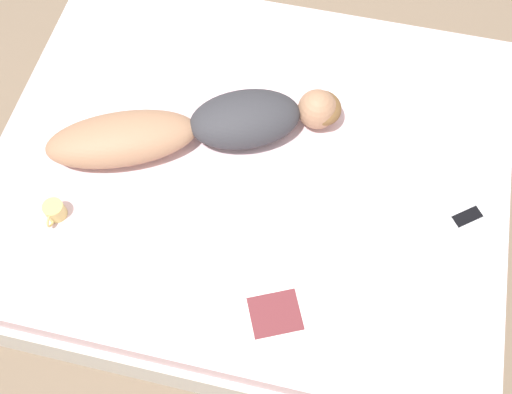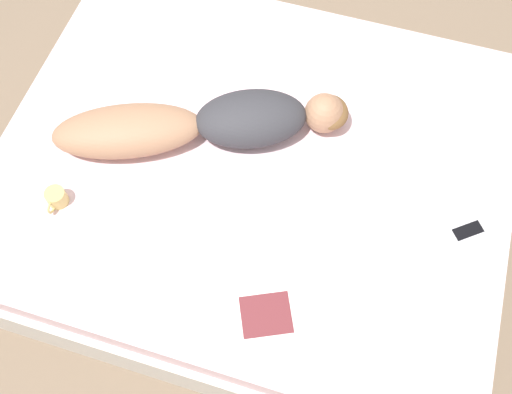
{
  "view_description": "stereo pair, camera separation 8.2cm",
  "coord_description": "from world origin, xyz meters",
  "px_view_note": "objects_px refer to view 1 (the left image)",
  "views": [
    {
      "loc": [
        1.3,
        0.32,
        2.75
      ],
      "look_at": [
        0.21,
        0.07,
        0.53
      ],
      "focal_mm": 42.0,
      "sensor_mm": 36.0,
      "label": 1
    },
    {
      "loc": [
        1.28,
        0.4,
        2.75
      ],
      "look_at": [
        0.21,
        0.07,
        0.53
      ],
      "focal_mm": 42.0,
      "sensor_mm": 36.0,
      "label": 2
    }
  ],
  "objects_px": {
    "person": "(200,127)",
    "cell_phone": "(467,217)",
    "coffee_mug": "(55,211)",
    "open_magazine": "(268,284)"
  },
  "relations": [
    {
      "from": "person",
      "to": "cell_phone",
      "type": "distance_m",
      "value": 1.2
    },
    {
      "from": "open_magazine",
      "to": "cell_phone",
      "type": "bearing_deg",
      "value": 97.59
    },
    {
      "from": "coffee_mug",
      "to": "cell_phone",
      "type": "bearing_deg",
      "value": 102.43
    },
    {
      "from": "coffee_mug",
      "to": "cell_phone",
      "type": "height_order",
      "value": "coffee_mug"
    },
    {
      "from": "person",
      "to": "open_magazine",
      "type": "relative_size",
      "value": 2.2
    },
    {
      "from": "person",
      "to": "cell_phone",
      "type": "relative_size",
      "value": 7.94
    },
    {
      "from": "person",
      "to": "open_magazine",
      "type": "distance_m",
      "value": 0.75
    },
    {
      "from": "open_magazine",
      "to": "coffee_mug",
      "type": "distance_m",
      "value": 0.93
    },
    {
      "from": "coffee_mug",
      "to": "person",
      "type": "bearing_deg",
      "value": 135.77
    },
    {
      "from": "open_magazine",
      "to": "cell_phone",
      "type": "xyz_separation_m",
      "value": [
        -0.47,
        0.75,
        0.0
      ]
    }
  ]
}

